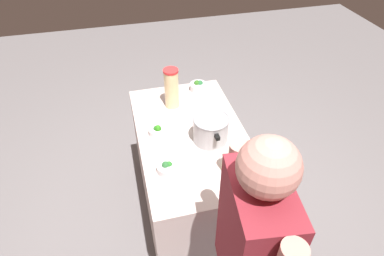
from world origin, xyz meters
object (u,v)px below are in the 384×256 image
lemonade_pitcher (172,88)px  broccoli_bowl_front (198,86)px  mason_jar (229,161)px  broccoli_bowl_center (167,167)px  broccoli_bowl_back (157,131)px  cooking_pot (211,129)px

lemonade_pitcher → broccoli_bowl_front: lemonade_pitcher is taller
mason_jar → broccoli_bowl_front: 0.84m
lemonade_pitcher → broccoli_bowl_front: size_ratio=2.24×
broccoli_bowl_center → broccoli_bowl_back: (-0.33, -0.00, 0.00)m
cooking_pot → lemonade_pitcher: size_ratio=0.99×
broccoli_bowl_front → broccoli_bowl_back: (0.43, -0.39, -0.00)m
mason_jar → broccoli_bowl_back: bearing=-139.8°
cooking_pot → broccoli_bowl_back: 0.35m
cooking_pot → broccoli_bowl_back: size_ratio=2.75×
lemonade_pitcher → broccoli_bowl_front: (-0.15, 0.24, -0.12)m
broccoli_bowl_front → broccoli_bowl_center: size_ratio=1.11×
broccoli_bowl_back → cooking_pot: bearing=65.6°
cooking_pot → broccoli_bowl_back: cooking_pot is taller
broccoli_bowl_center → broccoli_bowl_back: bearing=-179.4°
cooking_pot → broccoli_bowl_front: cooking_pot is taller
lemonade_pitcher → mason_jar: size_ratio=2.11×
lemonade_pitcher → broccoli_bowl_front: 0.30m
broccoli_bowl_front → broccoli_bowl_center: (0.76, -0.39, -0.00)m
broccoli_bowl_back → lemonade_pitcher: bearing=150.9°
broccoli_bowl_front → mason_jar: bearing=-3.3°
broccoli_bowl_front → broccoli_bowl_center: broccoli_bowl_front is taller
cooking_pot → broccoli_bowl_center: cooking_pot is taller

